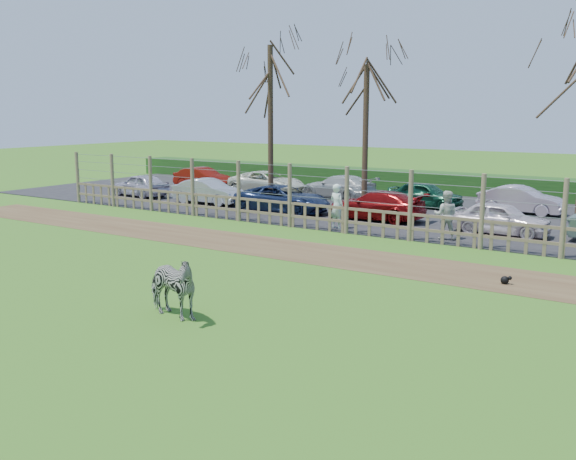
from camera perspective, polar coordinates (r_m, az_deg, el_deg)
The scene contains 21 objects.
ground at distance 17.46m, azimuth -7.27°, elevation -4.49°, with size 120.00×120.00×0.00m, color #548B38.
dirt_strip at distance 20.98m, azimuth 0.69°, elevation -1.82°, with size 34.00×2.80×0.01m, color brown.
asphalt at distance 29.77m, azimuth 11.06°, elevation 1.71°, with size 44.00×13.00×0.04m, color #232326.
hedge at distance 36.24m, azimuth 15.28°, elevation 3.94°, with size 46.00×2.00×1.10m, color #1E4716.
fence at distance 23.81m, azimuth 5.21°, elevation 1.58°, with size 30.16×0.16×2.50m.
tree_left at distance 30.77m, azimuth -1.58°, elevation 12.64°, with size 4.80×4.80×7.88m.
tree_mid at distance 29.33m, azimuth 6.96°, elevation 11.21°, with size 4.80×4.80×6.83m.
zebra at distance 14.34m, azimuth -10.46°, elevation -4.94°, with size 0.78×1.71×1.44m, color gray.
visitor_a at distance 24.61m, azimuth 4.36°, elevation 2.12°, with size 0.63×0.41×1.72m, color silver.
visitor_b at distance 23.13m, azimuth 13.85°, elevation 1.30°, with size 0.84×0.65×1.72m, color #B5B9AB.
crow at distance 17.89m, azimuth 18.75°, elevation -4.22°, with size 0.29×0.22×0.24m.
car_0 at distance 34.70m, azimuth -12.97°, elevation 3.91°, with size 1.42×3.52×1.20m, color silver.
car_1 at distance 31.39m, azimuth -7.10°, elevation 3.42°, with size 1.27×3.64×1.20m, color #B5B9C1.
car_2 at distance 28.52m, azimuth -0.48°, elevation 2.78°, with size 1.99×4.32×1.20m, color #182546.
car_3 at distance 26.82m, azimuth 7.82°, elevation 2.19°, with size 1.68×4.13×1.20m, color maroon.
car_4 at distance 24.63m, azimuth 18.39°, elevation 0.99°, with size 1.42×3.52×1.20m, color silver.
car_7 at distance 37.76m, azimuth -7.59°, elevation 4.61°, with size 1.27×3.64×1.20m, color maroon.
car_8 at distance 35.19m, azimuth -1.87°, elevation 4.27°, with size 1.99×4.32×1.20m, color #EAEBCF.
car_9 at distance 33.20m, azimuth 4.50°, elevation 3.86°, with size 1.68×4.13×1.20m, color beige.
car_10 at distance 30.67m, azimuth 12.08°, elevation 3.10°, with size 1.42×3.52×1.20m, color #154C32.
car_11 at distance 29.99m, azimuth 20.01°, elevation 2.53°, with size 1.27×3.64×1.20m, color #C2B0BD.
Camera 1 is at (10.97, -12.81, 4.52)m, focal length 40.00 mm.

